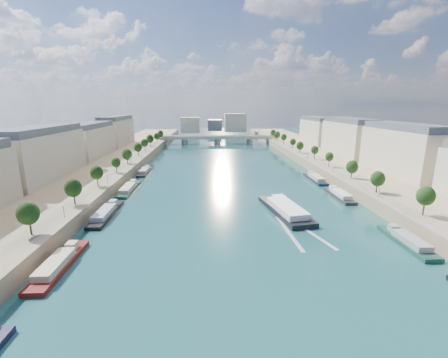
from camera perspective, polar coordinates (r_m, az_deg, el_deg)
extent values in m
plane|color=#0C2F35|center=(160.94, 0.38, 0.38)|extent=(700.00, 700.00, 0.00)
cube|color=#9E8460|center=(171.78, -24.35, 0.85)|extent=(44.00, 520.00, 5.00)
cube|color=#9E8460|center=(179.70, 23.96, 1.42)|extent=(44.00, 520.00, 5.00)
cube|color=gray|center=(166.40, -19.62, 1.80)|extent=(14.00, 520.00, 0.10)
cube|color=gray|center=(172.90, 19.61, 2.23)|extent=(14.00, 520.00, 0.10)
cylinder|color=#382B1E|center=(92.24, -32.69, -7.96)|extent=(0.50, 0.50, 3.82)
ellipsoid|color=black|center=(91.10, -32.99, -5.86)|extent=(4.80, 4.80, 5.52)
cylinder|color=#382B1E|center=(112.44, -26.84, -3.56)|extent=(0.50, 0.50, 3.82)
ellipsoid|color=black|center=(111.50, -27.04, -1.79)|extent=(4.80, 4.80, 5.52)
cylinder|color=#382B1E|center=(133.89, -22.85, -0.50)|extent=(0.50, 0.50, 3.82)
ellipsoid|color=black|center=(133.10, -22.99, 1.00)|extent=(4.80, 4.80, 5.52)
cylinder|color=#382B1E|center=(156.09, -19.98, 1.70)|extent=(0.50, 0.50, 3.82)
ellipsoid|color=black|center=(155.41, -20.09, 2.99)|extent=(4.80, 4.80, 5.52)
cylinder|color=#382B1E|center=(178.75, -17.82, 3.35)|extent=(0.50, 0.50, 3.82)
ellipsoid|color=black|center=(178.16, -17.91, 4.48)|extent=(4.80, 4.80, 5.52)
cylinder|color=#382B1E|center=(201.73, -16.15, 4.62)|extent=(0.50, 0.50, 3.82)
ellipsoid|color=black|center=(201.21, -16.22, 5.63)|extent=(4.80, 4.80, 5.52)
cylinder|color=#382B1E|center=(224.91, -14.82, 5.62)|extent=(0.50, 0.50, 3.82)
ellipsoid|color=black|center=(224.45, -14.88, 6.53)|extent=(4.80, 4.80, 5.52)
cylinder|color=#382B1E|center=(248.26, -13.74, 6.44)|extent=(0.50, 0.50, 3.82)
ellipsoid|color=black|center=(247.83, -13.79, 7.26)|extent=(4.80, 4.80, 5.52)
cylinder|color=#382B1E|center=(271.71, -12.84, 7.11)|extent=(0.50, 0.50, 3.82)
ellipsoid|color=black|center=(271.33, -12.88, 7.87)|extent=(4.80, 4.80, 5.52)
cylinder|color=#382B1E|center=(295.26, -12.08, 7.68)|extent=(0.50, 0.50, 3.82)
ellipsoid|color=black|center=(294.90, -12.11, 8.37)|extent=(4.80, 4.80, 5.52)
cylinder|color=#382B1E|center=(109.02, 33.57, -4.94)|extent=(0.50, 0.50, 3.82)
ellipsoid|color=black|center=(108.05, 33.82, -3.13)|extent=(4.80, 4.80, 5.52)
cylinder|color=#382B1E|center=(128.07, 27.31, -1.60)|extent=(0.50, 0.50, 3.82)
ellipsoid|color=black|center=(127.25, 27.49, -0.04)|extent=(4.80, 4.80, 5.52)
cylinder|color=#382B1E|center=(148.56, 22.74, 0.86)|extent=(0.50, 0.50, 3.82)
ellipsoid|color=black|center=(147.85, 22.87, 2.21)|extent=(4.80, 4.80, 5.52)
cylinder|color=#382B1E|center=(169.97, 19.29, 2.71)|extent=(0.50, 0.50, 3.82)
ellipsoid|color=black|center=(169.36, 19.39, 3.90)|extent=(4.80, 4.80, 5.52)
cylinder|color=#382B1E|center=(192.00, 16.62, 4.13)|extent=(0.50, 0.50, 3.82)
ellipsoid|color=black|center=(191.45, 16.69, 5.19)|extent=(4.80, 4.80, 5.52)
cylinder|color=#382B1E|center=(214.45, 14.50, 5.25)|extent=(0.50, 0.50, 3.82)
ellipsoid|color=black|center=(213.96, 14.55, 6.20)|extent=(4.80, 4.80, 5.52)
cylinder|color=#382B1E|center=(237.20, 12.77, 6.16)|extent=(0.50, 0.50, 3.82)
ellipsoid|color=black|center=(236.76, 12.82, 7.02)|extent=(4.80, 4.80, 5.52)
cylinder|color=#382B1E|center=(260.18, 11.35, 6.90)|extent=(0.50, 0.50, 3.82)
ellipsoid|color=black|center=(259.78, 11.38, 7.68)|extent=(4.80, 4.80, 5.52)
cylinder|color=#382B1E|center=(283.33, 10.15, 7.51)|extent=(0.50, 0.50, 3.82)
ellipsoid|color=black|center=(282.96, 10.18, 8.24)|extent=(4.80, 4.80, 5.52)
cylinder|color=#382B1E|center=(306.61, 9.13, 8.03)|extent=(0.50, 0.50, 3.82)
ellipsoid|color=black|center=(306.27, 9.16, 8.70)|extent=(4.80, 4.80, 5.52)
cylinder|color=black|center=(101.02, -28.19, -5.54)|extent=(0.14, 0.14, 4.00)
sphere|color=#FFE5B2|center=(100.40, -28.33, -4.41)|extent=(0.36, 0.36, 0.36)
cylinder|color=black|center=(136.72, -21.32, -0.04)|extent=(0.14, 0.14, 4.00)
sphere|color=#FFE5B2|center=(136.27, -21.40, 0.82)|extent=(0.36, 0.36, 0.36)
cylinder|color=black|center=(174.30, -17.35, 3.15)|extent=(0.14, 0.14, 4.00)
sphere|color=#FFE5B2|center=(173.94, -17.40, 3.83)|extent=(0.36, 0.36, 0.36)
cylinder|color=black|center=(212.77, -14.79, 5.19)|extent=(0.14, 0.14, 4.00)
sphere|color=#FFE5B2|center=(212.47, -14.83, 5.75)|extent=(0.36, 0.36, 0.36)
cylinder|color=black|center=(251.71, -13.01, 6.60)|extent=(0.14, 0.14, 4.00)
sphere|color=#FFE5B2|center=(251.46, -13.04, 7.07)|extent=(0.36, 0.36, 0.36)
cylinder|color=black|center=(122.65, 27.46, -2.21)|extent=(0.14, 0.14, 4.00)
sphere|color=#FFE5B2|center=(122.14, 27.57, -1.27)|extent=(0.36, 0.36, 0.36)
cylinder|color=black|center=(157.26, 20.21, 1.80)|extent=(0.14, 0.14, 4.00)
sphere|color=#FFE5B2|center=(156.86, 20.28, 2.55)|extent=(0.36, 0.36, 0.36)
cylinder|color=black|center=(193.96, 15.63, 4.32)|extent=(0.14, 0.14, 4.00)
sphere|color=#FFE5B2|center=(193.63, 15.67, 4.93)|extent=(0.36, 0.36, 0.36)
cylinder|color=black|center=(231.75, 12.51, 6.02)|extent=(0.14, 0.14, 4.00)
sphere|color=#FFE5B2|center=(231.48, 12.53, 6.53)|extent=(0.36, 0.36, 0.36)
cylinder|color=black|center=(270.18, 10.25, 7.22)|extent=(0.14, 0.14, 4.00)
sphere|color=#FFE5B2|center=(269.94, 10.27, 7.66)|extent=(0.36, 0.36, 0.36)
cube|color=beige|center=(159.85, -31.30, 3.73)|extent=(16.00, 52.00, 20.00)
cube|color=#474C54|center=(158.60, -31.83, 7.84)|extent=(14.72, 50.44, 3.20)
cube|color=beige|center=(212.25, -24.09, 6.60)|extent=(16.00, 52.00, 20.00)
cube|color=#474C54|center=(211.31, -24.41, 9.72)|extent=(14.72, 50.44, 3.20)
cube|color=beige|center=(266.98, -19.74, 8.28)|extent=(16.00, 52.00, 20.00)
cube|color=#474C54|center=(266.24, -19.95, 10.76)|extent=(14.72, 50.44, 3.20)
cube|color=beige|center=(169.81, 30.86, 4.27)|extent=(16.00, 52.00, 20.00)
cube|color=#474C54|center=(168.64, 31.36, 8.15)|extent=(14.72, 50.44, 3.20)
cube|color=beige|center=(219.86, 22.55, 6.97)|extent=(16.00, 52.00, 20.00)
cube|color=#474C54|center=(218.95, 22.83, 9.98)|extent=(14.72, 50.44, 3.20)
cube|color=beige|center=(273.07, 17.34, 8.57)|extent=(16.00, 52.00, 20.00)
cube|color=#474C54|center=(272.34, 17.52, 11.00)|extent=(14.72, 50.44, 3.20)
cube|color=beige|center=(367.45, -6.42, 10.20)|extent=(22.00, 18.00, 18.00)
cube|color=beige|center=(378.33, 2.15, 10.68)|extent=(26.00, 20.00, 22.00)
cube|color=#474C54|center=(392.08, -1.76, 10.22)|extent=(18.00, 16.00, 14.00)
cube|color=#C1B79E|center=(297.13, -1.28, 7.88)|extent=(112.00, 11.00, 2.20)
cube|color=#C1B79E|center=(292.00, -1.25, 8.07)|extent=(112.00, 0.80, 0.90)
cube|color=#C1B79E|center=(301.94, -1.32, 8.27)|extent=(112.00, 0.80, 0.90)
cylinder|color=#C1B79E|center=(298.23, -7.48, 7.07)|extent=(6.40, 6.40, 5.00)
cylinder|color=#C1B79E|center=(297.55, -1.28, 7.17)|extent=(6.40, 6.40, 5.00)
cylinder|color=#C1B79E|center=(300.29, 4.88, 7.19)|extent=(6.40, 6.40, 5.00)
cube|color=#C1B79E|center=(300.39, -11.32, 6.97)|extent=(6.00, 12.00, 5.00)
cube|color=#C1B79E|center=(303.72, 8.65, 7.16)|extent=(6.00, 12.00, 5.00)
cube|color=black|center=(110.85, 11.50, -6.00)|extent=(14.26, 32.82, 2.27)
cube|color=white|center=(107.83, 11.89, -5.38)|extent=(10.79, 21.59, 2.04)
cube|color=white|center=(118.94, 10.41, -3.52)|extent=(5.11, 4.51, 1.80)
cube|color=silver|center=(95.01, 12.16, -9.84)|extent=(2.40, 26.03, 0.04)
cube|color=silver|center=(96.85, 15.87, -9.60)|extent=(8.59, 25.26, 0.04)
cube|color=maroon|center=(84.47, -28.81, -14.31)|extent=(5.00, 23.98, 1.80)
cube|color=beige|center=(82.21, -29.53, -13.86)|extent=(4.10, 13.19, 1.60)
cube|color=beige|center=(89.52, -26.98, -11.21)|extent=(2.50, 2.88, 1.80)
cube|color=black|center=(113.66, -21.47, -6.34)|extent=(5.00, 26.77, 1.80)
cube|color=#A8ABB4|center=(111.20, -21.88, -5.89)|extent=(4.10, 14.72, 1.60)
cube|color=#A8ABB4|center=(120.31, -20.38, -4.22)|extent=(2.50, 3.21, 1.80)
cube|color=#1A432D|center=(142.35, -17.62, -1.99)|extent=(5.00, 27.08, 1.80)
cube|color=beige|center=(139.89, -17.89, -1.56)|extent=(4.10, 14.90, 1.60)
cube|color=beige|center=(149.50, -16.92, -0.47)|extent=(2.50, 3.25, 1.80)
cube|color=#252527|center=(176.45, -14.80, 1.23)|extent=(5.00, 23.83, 1.80)
cube|color=gray|center=(174.27, -14.95, 1.64)|extent=(4.10, 13.10, 1.60)
cube|color=gray|center=(182.93, -14.40, 2.28)|extent=(2.50, 2.86, 1.80)
cube|color=#194034|center=(99.54, 31.40, -10.37)|extent=(5.00, 21.44, 1.80)
cube|color=#94949C|center=(97.64, 32.10, -9.84)|extent=(4.10, 11.79, 1.60)
cube|color=#94949C|center=(103.77, 29.55, -8.10)|extent=(2.50, 2.57, 1.80)
cube|color=#2B2B2E|center=(135.34, 21.08, -3.10)|extent=(5.00, 22.46, 1.80)
cube|color=white|center=(133.31, 21.45, -2.62)|extent=(4.10, 12.35, 1.60)
cube|color=white|center=(140.77, 20.05, -1.60)|extent=(2.50, 2.69, 1.80)
cube|color=#192437|center=(161.18, 16.96, -0.11)|extent=(5.00, 24.06, 1.80)
cube|color=beige|center=(159.04, 17.23, 0.32)|extent=(4.10, 13.23, 1.60)
cube|color=beige|center=(167.38, 16.17, 1.09)|extent=(2.50, 2.89, 1.80)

